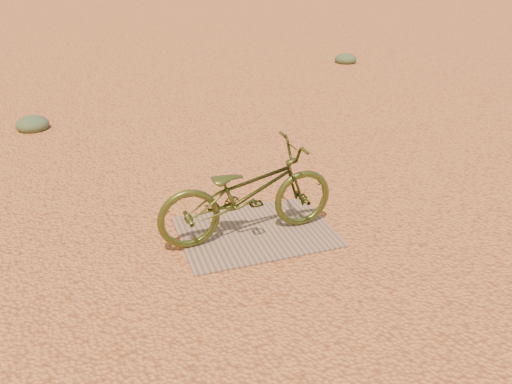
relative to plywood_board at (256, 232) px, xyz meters
name	(u,v)px	position (x,y,z in m)	size (l,w,h in m)	color
ground	(321,244)	(0.53, -0.43, -0.01)	(120.00, 120.00, 0.00)	#E28748
plywood_board	(256,232)	(0.00, 0.00, 0.00)	(1.55, 1.13, 0.02)	#886B5A
bicycle	(247,192)	(-0.10, -0.04, 0.49)	(0.63, 1.81, 0.95)	#3D4A1B
kale_a	(33,129)	(-2.36, 4.26, -0.01)	(0.51, 0.51, 0.28)	#4D6242
kale_b	(345,63)	(4.90, 7.27, -0.01)	(0.55, 0.55, 0.30)	#4D6242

